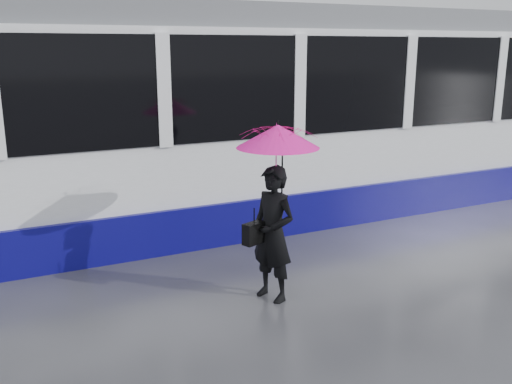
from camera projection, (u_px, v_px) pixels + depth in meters
ground at (156, 297)px, 6.44m from camera, size 90.00×90.00×0.00m
rails at (108, 233)px, 8.61m from camera, size 34.00×1.51×0.02m
tram at (33, 130)px, 7.81m from camera, size 26.00×2.56×3.35m
woman at (273, 234)px, 6.24m from camera, size 0.54×0.65×1.51m
umbrella at (278, 152)px, 6.04m from camera, size 1.15×1.15×1.02m
handbag at (254, 233)px, 6.16m from camera, size 0.29×0.21×0.41m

